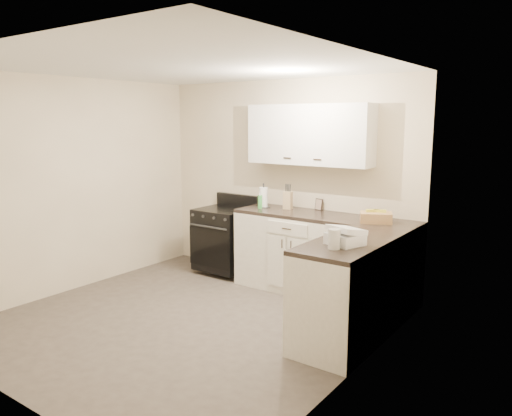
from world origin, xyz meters
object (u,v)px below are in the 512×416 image
Objects in this scene: stove at (224,239)px; paper_towel at (263,197)px; countertop_grill at (345,239)px; knife_block at (288,200)px; wicker_basket at (376,218)px.

paper_towel is at bearing 4.56° from stove.
stove is 2.95× the size of countertop_grill.
knife_block is at bearing 7.91° from stove.
stove is 1.09m from knife_block.
stove is 3.21× the size of paper_towel.
wicker_basket reaches higher than countertop_grill.
stove is 2.47× the size of wicker_basket.
paper_towel is at bearing -176.41° from knife_block.
paper_towel is at bearing 164.33° from countertop_grill.
countertop_grill is at bearing -25.58° from stove.
wicker_basket is at bearing -0.71° from stove.
paper_towel is 2.00m from countertop_grill.
knife_block is 1.20m from wicker_basket.
knife_block is 0.86× the size of paper_towel.
wicker_basket is (1.19, -0.15, -0.05)m from knife_block.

